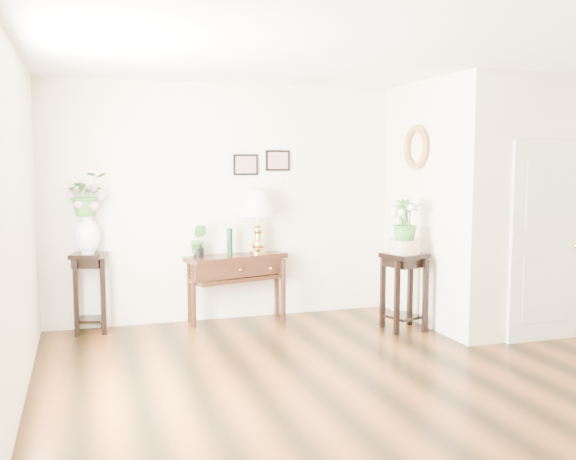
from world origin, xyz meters
name	(u,v)px	position (x,y,z in m)	size (l,w,h in m)	color
floor	(400,385)	(0.00, 0.00, 0.00)	(6.00, 5.50, 0.02)	#613213
ceiling	(406,47)	(0.00, 0.00, 2.80)	(6.00, 5.50, 0.02)	white
wall_back	(297,201)	(0.00, 2.75, 1.40)	(6.00, 0.02, 2.80)	white
wall_left	(9,232)	(-3.00, 0.00, 1.40)	(0.02, 5.50, 2.80)	white
partition	(490,203)	(2.10, 1.77, 1.40)	(1.80, 1.95, 2.80)	white
door	(547,242)	(2.10, 0.78, 1.05)	(0.90, 0.05, 2.10)	beige
art_print_left	(246,165)	(-0.65, 2.73, 1.85)	(0.30, 0.02, 0.25)	black
art_print_right	(278,161)	(-0.25, 2.73, 1.90)	(0.30, 0.02, 0.25)	black
wall_ornament	(416,147)	(1.16, 1.90, 2.05)	(0.51, 0.51, 0.07)	#BB7D4D
console_table	(237,288)	(-0.81, 2.57, 0.40)	(1.19, 0.40, 0.80)	black
table_lamp	(258,225)	(-0.55, 2.57, 1.15)	(0.44, 0.44, 0.77)	#DFAF54
green_vase	(230,241)	(-0.89, 2.57, 0.97)	(0.07, 0.07, 0.32)	black
potted_plant	(198,241)	(-1.26, 2.57, 0.97)	(0.20, 0.16, 0.35)	#367C28
plant_stand_a	(89,293)	(-2.48, 2.57, 0.44)	(0.34, 0.34, 0.89)	black
porcelain_vase	(87,233)	(-2.48, 2.57, 1.11)	(0.26, 0.26, 0.46)	white
lily_arrangement	(86,195)	(-2.48, 2.57, 1.53)	(0.43, 0.37, 0.48)	#367C28
plant_stand_b	(404,292)	(0.89, 1.61, 0.43)	(0.41, 0.41, 0.87)	black
ceramic_bowl	(405,246)	(0.89, 1.61, 0.95)	(0.35, 0.35, 0.15)	beige
narcissus	(405,221)	(0.89, 1.61, 1.23)	(0.27, 0.27, 0.48)	#367C28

